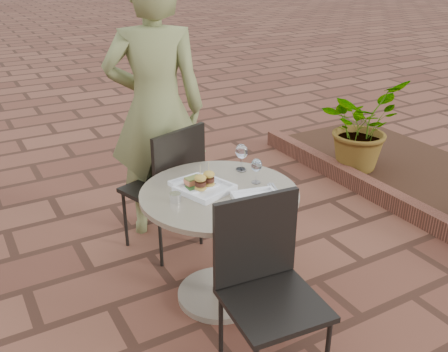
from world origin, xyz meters
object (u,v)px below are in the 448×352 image
diner (156,110)px  plate_sliders (205,186)px  chair_near (265,276)px  cafe_table (220,229)px  plate_salmon (193,184)px  chair_far (170,180)px  plate_tuna (258,200)px

diner → plate_sliders: diner is taller
diner → plate_sliders: size_ratio=5.70×
chair_near → diner: (0.11, 1.54, 0.40)m
cafe_table → plate_sliders: size_ratio=2.70×
diner → plate_salmon: diner is taller
cafe_table → diner: bearing=88.2°
chair_far → diner: 0.52m
cafe_table → plate_salmon: 0.31m
chair_far → diner: size_ratio=0.49×
diner → plate_tuna: size_ratio=6.44×
diner → cafe_table: bearing=110.0°
chair_far → cafe_table: bearing=74.7°
chair_near → plate_sliders: size_ratio=2.79×
plate_salmon → plate_tuna: size_ratio=0.82×
cafe_table → diner: (0.03, 0.96, 0.47)m
chair_far → plate_salmon: (-0.07, -0.51, 0.20)m
chair_far → plate_tuna: size_ratio=3.15×
chair_far → plate_tuna: chair_far is taller
chair_far → chair_near: bearing=69.9°
plate_tuna → diner: bearing=94.2°
cafe_table → chair_near: chair_near is taller
chair_near → plate_sliders: chair_near is taller
diner → chair_far: bearing=101.5°
plate_tuna → chair_near: bearing=-118.0°
plate_salmon → plate_sliders: bearing=-67.5°
chair_far → plate_salmon: size_ratio=3.86×
cafe_table → chair_far: 0.64m
plate_salmon → plate_sliders: plate_sliders is taller
plate_salmon → plate_tuna: (0.21, -0.35, -0.00)m
chair_far → chair_near: size_ratio=1.00×
chair_near → plate_sliders: 0.67m
diner → plate_tuna: bearing=116.0°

